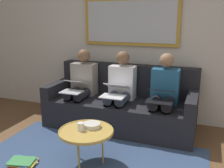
{
  "coord_description": "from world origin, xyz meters",
  "views": [
    {
      "loc": [
        -1.18,
        1.42,
        1.61
      ],
      "look_at": [
        0.0,
        -1.7,
        0.75
      ],
      "focal_mm": 41.22,
      "sensor_mm": 36.0,
      "label": 1
    }
  ],
  "objects_px": {
    "person_middle": "(120,88)",
    "laptop_white": "(115,90)",
    "framed_mirror": "(130,22)",
    "laptop_black": "(161,95)",
    "couch": "(122,105)",
    "person_right": "(82,84)",
    "laptop_silver": "(74,86)",
    "cup": "(81,127)",
    "bowl": "(92,125)",
    "magazine_stack": "(23,162)",
    "coffee_table": "(86,132)",
    "person_left": "(164,92)"
  },
  "relations": [
    {
      "from": "person_middle",
      "to": "laptop_white",
      "type": "relative_size",
      "value": 2.96
    },
    {
      "from": "framed_mirror",
      "to": "laptop_black",
      "type": "xyz_separation_m",
      "value": [
        -0.64,
        0.7,
        -0.92
      ]
    },
    {
      "from": "laptop_black",
      "to": "person_middle",
      "type": "bearing_deg",
      "value": -20.73
    },
    {
      "from": "couch",
      "to": "framed_mirror",
      "type": "xyz_separation_m",
      "value": [
        0.0,
        -0.39,
        1.24
      ]
    },
    {
      "from": "person_middle",
      "to": "laptop_white",
      "type": "xyz_separation_m",
      "value": [
        0.0,
        0.23,
        0.02
      ]
    },
    {
      "from": "couch",
      "to": "person_right",
      "type": "relative_size",
      "value": 1.93
    },
    {
      "from": "person_middle",
      "to": "laptop_silver",
      "type": "bearing_deg",
      "value": 20.1
    },
    {
      "from": "cup",
      "to": "laptop_black",
      "type": "relative_size",
      "value": 0.26
    },
    {
      "from": "laptop_black",
      "to": "person_right",
      "type": "bearing_deg",
      "value": -10.71
    },
    {
      "from": "couch",
      "to": "person_right",
      "type": "xyz_separation_m",
      "value": [
        0.64,
        0.07,
        0.3
      ]
    },
    {
      "from": "bowl",
      "to": "magazine_stack",
      "type": "xyz_separation_m",
      "value": [
        0.7,
        0.35,
        -0.41
      ]
    },
    {
      "from": "coffee_table",
      "to": "laptop_black",
      "type": "xyz_separation_m",
      "value": [
        -0.64,
        -0.91,
        0.22
      ]
    },
    {
      "from": "person_middle",
      "to": "magazine_stack",
      "type": "distance_m",
      "value": 1.66
    },
    {
      "from": "couch",
      "to": "person_right",
      "type": "distance_m",
      "value": 0.71
    },
    {
      "from": "couch",
      "to": "coffee_table",
      "type": "height_order",
      "value": "couch"
    },
    {
      "from": "magazine_stack",
      "to": "person_right",
      "type": "bearing_deg",
      "value": -91.71
    },
    {
      "from": "framed_mirror",
      "to": "cup",
      "type": "bearing_deg",
      "value": 88.12
    },
    {
      "from": "laptop_black",
      "to": "person_left",
      "type": "bearing_deg",
      "value": -90.0
    },
    {
      "from": "person_left",
      "to": "person_middle",
      "type": "distance_m",
      "value": 0.64
    },
    {
      "from": "bowl",
      "to": "laptop_silver",
      "type": "xyz_separation_m",
      "value": [
        0.66,
        -0.82,
        0.19
      ]
    },
    {
      "from": "framed_mirror",
      "to": "bowl",
      "type": "distance_m",
      "value": 1.87
    },
    {
      "from": "coffee_table",
      "to": "cup",
      "type": "distance_m",
      "value": 0.08
    },
    {
      "from": "couch",
      "to": "framed_mirror",
      "type": "relative_size",
      "value": 1.45
    },
    {
      "from": "coffee_table",
      "to": "person_middle",
      "type": "bearing_deg",
      "value": -90.07
    },
    {
      "from": "cup",
      "to": "person_middle",
      "type": "relative_size",
      "value": 0.08
    },
    {
      "from": "laptop_black",
      "to": "laptop_white",
      "type": "bearing_deg",
      "value": -1.19
    },
    {
      "from": "cup",
      "to": "laptop_white",
      "type": "height_order",
      "value": "laptop_white"
    },
    {
      "from": "person_middle",
      "to": "laptop_silver",
      "type": "distance_m",
      "value": 0.68
    },
    {
      "from": "couch",
      "to": "laptop_silver",
      "type": "bearing_deg",
      "value": 25.33
    },
    {
      "from": "couch",
      "to": "laptop_silver",
      "type": "xyz_separation_m",
      "value": [
        0.64,
        0.3,
        0.32
      ]
    },
    {
      "from": "coffee_table",
      "to": "person_middle",
      "type": "xyz_separation_m",
      "value": [
        -0.0,
        -1.15,
        0.2
      ]
    },
    {
      "from": "cup",
      "to": "magazine_stack",
      "type": "distance_m",
      "value": 0.8
    },
    {
      "from": "coffee_table",
      "to": "person_right",
      "type": "bearing_deg",
      "value": -60.93
    },
    {
      "from": "couch",
      "to": "bowl",
      "type": "relative_size",
      "value": 11.34
    },
    {
      "from": "person_left",
      "to": "framed_mirror",
      "type": "bearing_deg",
      "value": -35.52
    },
    {
      "from": "bowl",
      "to": "laptop_silver",
      "type": "relative_size",
      "value": 0.51
    },
    {
      "from": "framed_mirror",
      "to": "laptop_white",
      "type": "bearing_deg",
      "value": 90.0
    },
    {
      "from": "couch",
      "to": "magazine_stack",
      "type": "height_order",
      "value": "couch"
    },
    {
      "from": "laptop_black",
      "to": "bowl",
      "type": "bearing_deg",
      "value": 52.62
    },
    {
      "from": "laptop_black",
      "to": "person_right",
      "type": "relative_size",
      "value": 0.31
    },
    {
      "from": "cup",
      "to": "laptop_black",
      "type": "distance_m",
      "value": 1.17
    },
    {
      "from": "coffee_table",
      "to": "bowl",
      "type": "relative_size",
      "value": 3.12
    },
    {
      "from": "person_left",
      "to": "person_right",
      "type": "relative_size",
      "value": 1.0
    },
    {
      "from": "laptop_black",
      "to": "person_middle",
      "type": "xyz_separation_m",
      "value": [
        0.64,
        -0.24,
        -0.02
      ]
    },
    {
      "from": "person_right",
      "to": "couch",
      "type": "bearing_deg",
      "value": -173.87
    },
    {
      "from": "person_middle",
      "to": "bowl",
      "type": "bearing_deg",
      "value": 91.23
    },
    {
      "from": "couch",
      "to": "person_left",
      "type": "height_order",
      "value": "person_left"
    },
    {
      "from": "laptop_white",
      "to": "person_right",
      "type": "distance_m",
      "value": 0.68
    },
    {
      "from": "person_right",
      "to": "laptop_white",
      "type": "bearing_deg",
      "value": 160.32
    },
    {
      "from": "couch",
      "to": "cup",
      "type": "bearing_deg",
      "value": 87.53
    }
  ]
}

